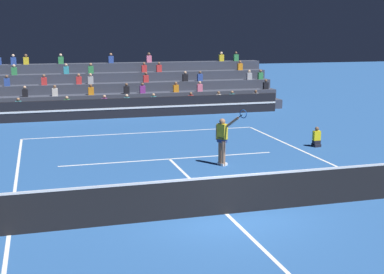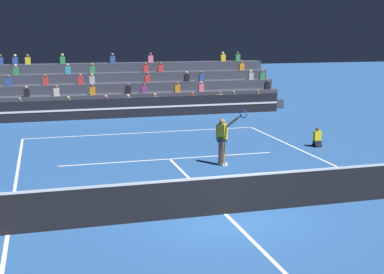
{
  "view_description": "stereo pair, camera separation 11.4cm",
  "coord_description": "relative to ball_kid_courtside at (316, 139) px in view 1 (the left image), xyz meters",
  "views": [
    {
      "loc": [
        -4.62,
        -12.75,
        4.8
      ],
      "look_at": [
        0.48,
        5.01,
        1.1
      ],
      "focal_mm": 50.0,
      "sensor_mm": 36.0,
      "label": 1
    },
    {
      "loc": [
        -4.51,
        -12.78,
        4.8
      ],
      "look_at": [
        0.48,
        5.01,
        1.1
      ],
      "focal_mm": 50.0,
      "sensor_mm": 36.0,
      "label": 2
    }
  ],
  "objects": [
    {
      "name": "ball_kid_courtside",
      "position": [
        0.0,
        0.0,
        0.0
      ],
      "size": [
        0.3,
        0.36,
        0.84
      ],
      "color": "black",
      "rests_on": "ground"
    },
    {
      "name": "tennis_net",
      "position": [
        -6.46,
        -6.89,
        0.21
      ],
      "size": [
        12.0,
        0.1,
        1.1
      ],
      "color": "#2D6B38",
      "rests_on": "ground"
    },
    {
      "name": "ground_plane",
      "position": [
        -6.46,
        -6.89,
        -0.33
      ],
      "size": [
        120.0,
        120.0,
        0.0
      ],
      "primitive_type": "plane",
      "color": "#285699"
    },
    {
      "name": "sponsor_banner_wall",
      "position": [
        -6.46,
        9.73,
        0.22
      ],
      "size": [
        18.0,
        0.26,
        1.1
      ],
      "color": "black",
      "rests_on": "ground"
    },
    {
      "name": "tennis_ball",
      "position": [
        -6.17,
        -3.47,
        -0.3
      ],
      "size": [
        0.07,
        0.07,
        0.07
      ],
      "primitive_type": "sphere",
      "color": "#C6DB33",
      "rests_on": "ground"
    },
    {
      "name": "bleacher_stand",
      "position": [
        -6.47,
        13.53,
        0.69
      ],
      "size": [
        19.82,
        4.75,
        3.38
      ],
      "color": "#383D4C",
      "rests_on": "ground"
    },
    {
      "name": "tennis_player",
      "position": [
        -4.83,
        -1.9,
        0.65
      ],
      "size": [
        0.78,
        1.24,
        2.19
      ],
      "color": "#9E7051",
      "rests_on": "ground"
    },
    {
      "name": "court_lines",
      "position": [
        -6.46,
        -6.89,
        -0.33
      ],
      "size": [
        11.1,
        23.9,
        0.01
      ],
      "color": "white",
      "rests_on": "ground"
    }
  ]
}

